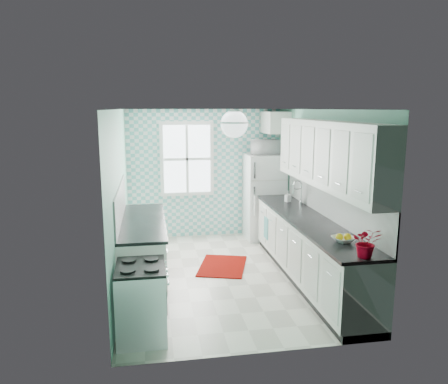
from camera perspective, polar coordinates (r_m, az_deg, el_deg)
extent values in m
cube|color=silver|center=(6.81, -0.06, -10.88)|extent=(3.00, 4.40, 0.02)
cube|color=white|center=(6.32, -0.07, 10.84)|extent=(3.00, 4.40, 0.02)
cube|color=#78C3A8|center=(8.60, -2.53, 2.43)|extent=(3.00, 0.02, 2.50)
cube|color=#78C3A8|center=(4.35, 4.84, -6.08)|extent=(3.00, 0.02, 2.50)
cube|color=#78C3A8|center=(6.38, -13.56, -0.87)|extent=(0.02, 4.40, 2.50)
cube|color=#78C3A8|center=(6.86, 12.47, 0.00)|extent=(0.02, 4.40, 2.50)
cube|color=#5FB9B5|center=(8.58, -2.51, 2.41)|extent=(3.00, 0.01, 2.50)
cube|color=white|center=(8.49, -4.86, 4.32)|extent=(1.04, 0.05, 1.44)
cube|color=white|center=(8.47, -4.85, 4.31)|extent=(0.90, 0.02, 1.30)
cube|color=white|center=(6.50, 13.58, -1.14)|extent=(0.02, 3.60, 0.51)
cube|color=white|center=(6.32, -13.38, -1.49)|extent=(0.02, 2.15, 0.51)
cube|color=silver|center=(6.15, 13.29, 4.85)|extent=(0.33, 3.20, 0.90)
cube|color=silver|center=(8.41, 6.68, 9.01)|extent=(0.40, 0.74, 0.40)
cylinder|color=silver|center=(5.54, 1.34, 10.51)|extent=(0.14, 0.14, 0.04)
cylinder|color=silver|center=(5.54, 1.34, 9.79)|extent=(0.02, 0.02, 0.12)
sphere|color=white|center=(5.54, 1.34, 8.86)|extent=(0.34, 0.34, 0.34)
cube|color=white|center=(6.59, 10.97, -7.59)|extent=(0.60, 3.60, 0.90)
cube|color=black|center=(6.45, 11.00, -3.64)|extent=(0.63, 3.60, 0.04)
cube|color=white|center=(6.50, -10.54, -7.84)|extent=(0.60, 2.15, 0.90)
cube|color=black|center=(6.37, -10.55, -3.82)|extent=(0.63, 2.15, 0.04)
cube|color=white|center=(8.50, 5.28, -0.63)|extent=(0.72, 0.68, 1.65)
cube|color=silver|center=(8.11, 5.95, 1.52)|extent=(0.70, 0.01, 0.02)
cube|color=silver|center=(7.99, 4.01, 2.85)|extent=(0.03, 0.03, 0.30)
cube|color=silver|center=(8.09, 3.96, -1.20)|extent=(0.03, 0.03, 0.54)
cube|color=white|center=(5.07, -10.73, -13.84)|extent=(0.53, 0.68, 0.80)
cube|color=black|center=(4.91, -10.89, -9.61)|extent=(0.53, 0.68, 0.03)
cube|color=black|center=(5.04, -7.59, -13.23)|extent=(0.01, 0.45, 0.27)
cube|color=silver|center=(7.33, 8.49, -1.80)|extent=(0.57, 0.48, 0.12)
cylinder|color=silver|center=(7.36, 10.06, -0.21)|extent=(0.02, 0.02, 0.30)
torus|color=silver|center=(7.30, 9.52, 1.23)|extent=(0.16, 0.02, 0.16)
cube|color=maroon|center=(7.15, -0.19, -9.63)|extent=(0.97, 1.17, 0.02)
cube|color=#5CBEB3|center=(7.60, 5.53, -4.70)|extent=(0.06, 0.25, 0.37)
imported|color=white|center=(5.45, 15.33, -5.98)|extent=(0.31, 0.31, 0.07)
imported|color=red|center=(4.93, 18.13, -6.24)|extent=(0.37, 0.35, 0.34)
imported|color=#95AAB9|center=(7.53, 8.35, -0.58)|extent=(0.11, 0.11, 0.19)
imported|color=white|center=(8.36, 5.40, 5.86)|extent=(0.51, 0.36, 0.28)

